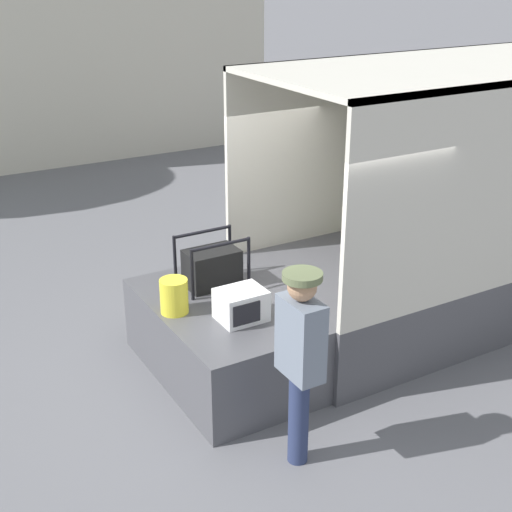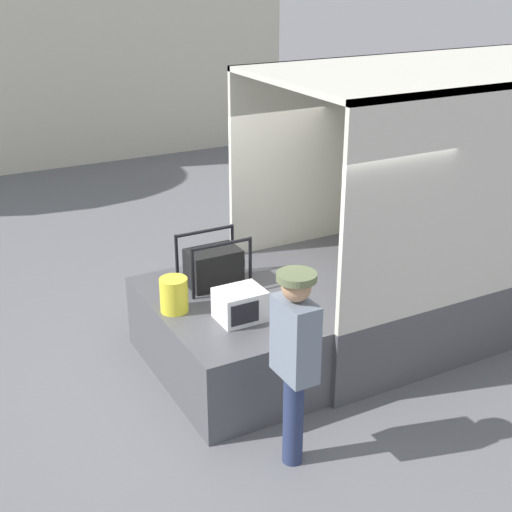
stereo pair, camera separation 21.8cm
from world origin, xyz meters
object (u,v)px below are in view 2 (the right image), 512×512
(microwave, at_px, (240,305))
(orange_bucket, at_px, (174,295))
(portable_generator, at_px, (215,266))
(worker_person, at_px, (295,349))

(microwave, bearing_deg, orange_bucket, 137.12)
(microwave, xyz_separation_m, portable_generator, (0.13, 0.85, 0.06))
(microwave, relative_size, portable_generator, 0.65)
(orange_bucket, relative_size, worker_person, 0.20)
(portable_generator, xyz_separation_m, orange_bucket, (-0.64, -0.38, -0.04))
(worker_person, bearing_deg, portable_generator, 83.32)
(orange_bucket, bearing_deg, worker_person, -76.84)
(orange_bucket, bearing_deg, microwave, -42.88)
(portable_generator, relative_size, worker_person, 0.39)
(microwave, distance_m, portable_generator, 0.86)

